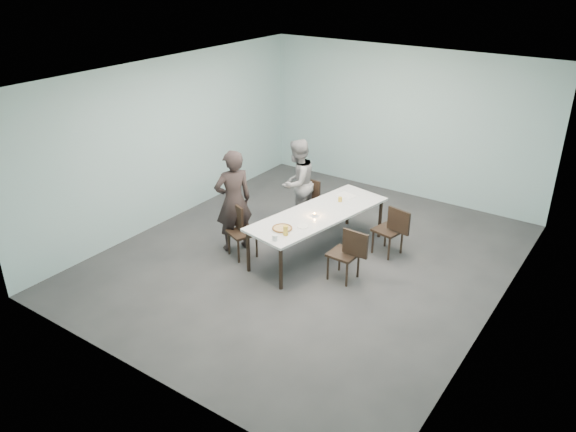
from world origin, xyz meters
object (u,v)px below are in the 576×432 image
Objects in this scene: chair_far_left at (315,199)px; chair_near_right at (348,251)px; chair_near_left at (240,227)px; table at (318,216)px; chair_far_right at (392,228)px; tealight at (315,215)px; amber_tumbler at (340,199)px; diner_near at (233,201)px; diner_far at (297,183)px; pizza at (282,228)px; side_plate at (303,226)px; water_tumbler at (275,238)px; beer_glass at (286,231)px.

chair_far_left is 1.00× the size of chair_near_right.
chair_near_right is (1.89, 0.29, 0.00)m from chair_near_left.
chair_far_right is at bearing 31.66° from table.
tealight is 0.74m from amber_tumbler.
diner_near reaches higher than amber_tumbler.
table is 1.67× the size of diner_far.
chair_far_left is 1.00× the size of chair_far_right.
chair_near_right reaches higher than pizza.
chair_near_left is 4.83× the size of side_plate.
diner_far is 4.79× the size of pizza.
water_tumbler reaches higher than amber_tumbler.
diner_near is 9.79× the size of side_plate.
table is 0.16m from tealight.
chair_far_right reaches higher than tealight.
chair_far_left is 2.01m from beer_glass.
diner_far is at bearing 116.33° from pizza.
diner_far is 9.04× the size of side_plate.
beer_glass is (0.15, -0.12, 0.06)m from pizza.
chair_near_left is at bearing -2.67° from diner_far.
chair_far_right is 1.32m from tealight.
table is 3.13× the size of chair_near_right.
chair_far_left is 1.84m from pizza.
chair_far_right is 1.93m from beer_glass.
beer_glass is (1.27, -0.31, -0.06)m from diner_near.
diner_near is at bearing 175.02° from chair_near_left.
amber_tumbler is (0.05, 1.56, -0.03)m from beer_glass.
pizza is at bearing -101.92° from tealight.
chair_near_right is at bearing 31.07° from beer_glass.
chair_near_left is 15.54× the size of tealight.
table is 1.20m from water_tumbler.
diner_far is 2.15m from water_tumbler.
water_tumbler is at bearing -98.08° from side_plate.
diner_far is (-1.97, 0.11, 0.31)m from chair_far_right.
chair_far_left is 4.83× the size of side_plate.
water_tumbler is at bearing 27.10° from diner_far.
chair_near_left is 1.17m from side_plate.
side_plate is 1.20× the size of beer_glass.
chair_far_right is at bearing 57.43° from beer_glass.
chair_near_left is 1.78m from amber_tumbler.
pizza is (1.12, -0.19, -0.11)m from diner_near.
amber_tumbler is (0.70, -0.32, 0.29)m from chair_far_left.
pizza is 1.45m from amber_tumbler.
chair_near_left is 1.26m from tealight.
pizza is 6.07× the size of tealight.
chair_near_left is 5.80× the size of beer_glass.
chair_far_left is at bearing 120.12° from diner_far.
diner_near is at bearing 7.06° from chair_near_right.
amber_tumbler reaches higher than pizza.
chair_near_right is 0.81m from side_plate.
water_tumbler is at bearing 72.30° from chair_far_right.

